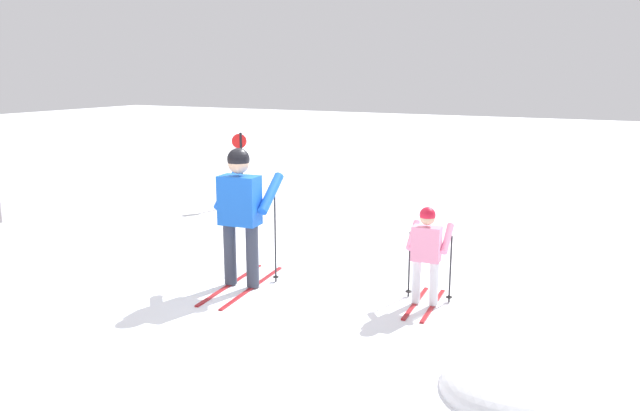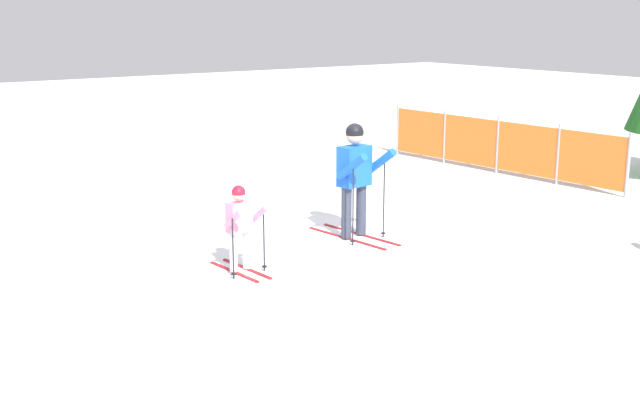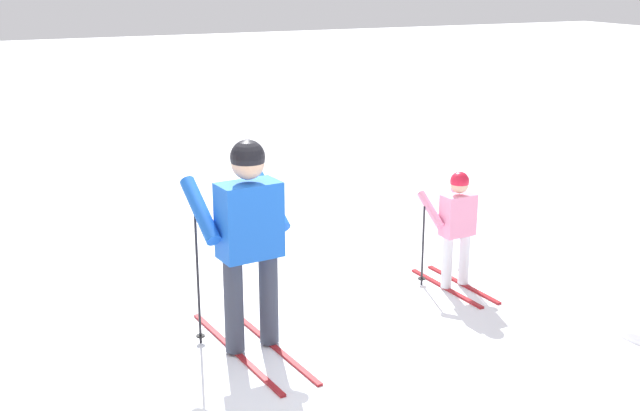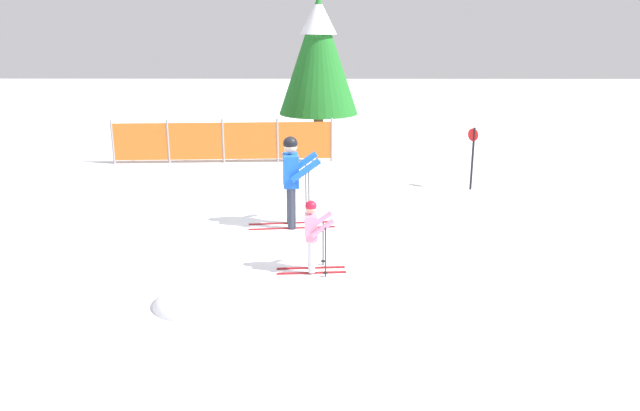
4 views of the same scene
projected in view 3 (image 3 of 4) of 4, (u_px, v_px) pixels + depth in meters
The scene contains 3 objects.
ground_plane at pixel (287, 350), 6.25m from camera, with size 60.00×60.00×0.00m, color white.
skier_adult at pixel (248, 227), 6.02m from camera, with size 1.60×0.75×1.67m.
skier_child at pixel (456, 220), 7.31m from camera, with size 1.06×0.54×1.11m.
Camera 3 is at (-5.27, 2.11, 2.87)m, focal length 45.00 mm.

